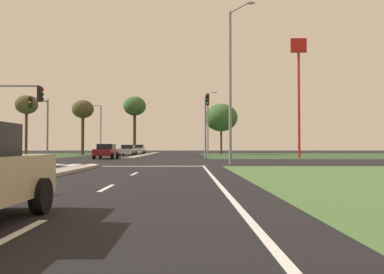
{
  "coord_description": "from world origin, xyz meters",
  "views": [
    {
      "loc": [
        5.84,
        -1.28,
        1.2
      ],
      "look_at": [
        6.19,
        27.11,
        1.91
      ],
      "focal_mm": 36.78,
      "sensor_mm": 36.0,
      "label": 1
    }
  ],
  "objects_px": {
    "car_maroon_near": "(106,151)",
    "treeline_second": "(83,110)",
    "car_silver_fourth": "(128,150)",
    "treeline_fourth": "(221,118)",
    "traffic_signal_near_left": "(0,108)",
    "street_lamp_second": "(232,78)",
    "street_lamp_third": "(209,120)",
    "traffic_signal_far_right": "(206,115)",
    "treeline_third": "(135,107)",
    "street_lamp_fourth": "(100,127)",
    "traffic_signal_far_left": "(41,117)",
    "car_white_third": "(138,149)",
    "treeline_near": "(27,106)",
    "fastfood_pole_sign": "(299,72)"
  },
  "relations": [
    {
      "from": "traffic_signal_far_left",
      "to": "car_maroon_near",
      "type": "bearing_deg",
      "value": 32.77
    },
    {
      "from": "treeline_near",
      "to": "treeline_second",
      "type": "xyz_separation_m",
      "value": [
        7.86,
        2.27,
        -0.47
      ]
    },
    {
      "from": "car_white_third",
      "to": "fastfood_pole_sign",
      "type": "relative_size",
      "value": 0.34
    },
    {
      "from": "street_lamp_third",
      "to": "street_lamp_fourth",
      "type": "xyz_separation_m",
      "value": [
        -17.73,
        11.12,
        -0.34
      ]
    },
    {
      "from": "treeline_near",
      "to": "treeline_third",
      "type": "height_order",
      "value": "treeline_near"
    },
    {
      "from": "fastfood_pole_sign",
      "to": "treeline_fourth",
      "type": "height_order",
      "value": "fastfood_pole_sign"
    },
    {
      "from": "car_maroon_near",
      "to": "car_white_third",
      "type": "xyz_separation_m",
      "value": [
        0.08,
        25.52,
        0.04
      ]
    },
    {
      "from": "traffic_signal_far_left",
      "to": "street_lamp_third",
      "type": "height_order",
      "value": "street_lamp_third"
    },
    {
      "from": "street_lamp_fourth",
      "to": "fastfood_pole_sign",
      "type": "xyz_separation_m",
      "value": [
        27.37,
        -22.1,
        5.07
      ]
    },
    {
      "from": "traffic_signal_far_left",
      "to": "treeline_second",
      "type": "distance_m",
      "value": 25.61
    },
    {
      "from": "car_maroon_near",
      "to": "traffic_signal_far_left",
      "type": "relative_size",
      "value": 0.76
    },
    {
      "from": "street_lamp_fourth",
      "to": "fastfood_pole_sign",
      "type": "relative_size",
      "value": 0.61
    },
    {
      "from": "car_maroon_near",
      "to": "car_silver_fourth",
      "type": "height_order",
      "value": "car_maroon_near"
    },
    {
      "from": "street_lamp_fourth",
      "to": "traffic_signal_far_left",
      "type": "bearing_deg",
      "value": -87.54
    },
    {
      "from": "car_silver_fourth",
      "to": "street_lamp_third",
      "type": "relative_size",
      "value": 0.52
    },
    {
      "from": "car_silver_fourth",
      "to": "treeline_fourth",
      "type": "distance_m",
      "value": 17.31
    },
    {
      "from": "traffic_signal_far_right",
      "to": "street_lamp_second",
      "type": "xyz_separation_m",
      "value": [
        1.25,
        -10.18,
        1.69
      ]
    },
    {
      "from": "traffic_signal_far_left",
      "to": "fastfood_pole_sign",
      "type": "xyz_separation_m",
      "value": [
        26.08,
        7.86,
        5.74
      ]
    },
    {
      "from": "traffic_signal_near_left",
      "to": "treeline_third",
      "type": "xyz_separation_m",
      "value": [
        3.79,
        34.8,
        3.59
      ]
    },
    {
      "from": "car_maroon_near",
      "to": "treeline_fourth",
      "type": "distance_m",
      "value": 27.56
    },
    {
      "from": "car_maroon_near",
      "to": "car_silver_fourth",
      "type": "relative_size",
      "value": 0.96
    },
    {
      "from": "street_lamp_second",
      "to": "treeline_second",
      "type": "relative_size",
      "value": 1.22
    },
    {
      "from": "traffic_signal_far_right",
      "to": "treeline_second",
      "type": "bearing_deg",
      "value": 125.83
    },
    {
      "from": "treeline_near",
      "to": "car_silver_fourth",
      "type": "bearing_deg",
      "value": -19.41
    },
    {
      "from": "street_lamp_second",
      "to": "treeline_near",
      "type": "bearing_deg",
      "value": 129.52
    },
    {
      "from": "street_lamp_second",
      "to": "street_lamp_third",
      "type": "distance_m",
      "value": 28.86
    },
    {
      "from": "car_maroon_near",
      "to": "treeline_second",
      "type": "relative_size",
      "value": 0.51
    },
    {
      "from": "car_silver_fourth",
      "to": "traffic_signal_far_right",
      "type": "xyz_separation_m",
      "value": [
        9.84,
        -17.13,
        3.37
      ]
    },
    {
      "from": "traffic_signal_near_left",
      "to": "treeline_second",
      "type": "xyz_separation_m",
      "value": [
        -4.59,
        36.89,
        3.31
      ]
    },
    {
      "from": "traffic_signal_near_left",
      "to": "treeline_second",
      "type": "distance_m",
      "value": 37.32
    },
    {
      "from": "car_white_third",
      "to": "traffic_signal_far_right",
      "type": "xyz_separation_m",
      "value": [
        9.85,
        -28.74,
        3.33
      ]
    },
    {
      "from": "car_maroon_near",
      "to": "street_lamp_fourth",
      "type": "bearing_deg",
      "value": -76.13
    },
    {
      "from": "treeline_fourth",
      "to": "fastfood_pole_sign",
      "type": "bearing_deg",
      "value": -69.24
    },
    {
      "from": "street_lamp_second",
      "to": "treeline_fourth",
      "type": "height_order",
      "value": "street_lamp_second"
    },
    {
      "from": "traffic_signal_near_left",
      "to": "treeline_near",
      "type": "distance_m",
      "value": 36.98
    },
    {
      "from": "car_silver_fourth",
      "to": "treeline_fourth",
      "type": "bearing_deg",
      "value": -145.07
    },
    {
      "from": "car_maroon_near",
      "to": "treeline_near",
      "type": "relative_size",
      "value": 0.49
    },
    {
      "from": "traffic_signal_near_left",
      "to": "treeline_near",
      "type": "height_order",
      "value": "treeline_near"
    },
    {
      "from": "street_lamp_third",
      "to": "treeline_third",
      "type": "height_order",
      "value": "street_lamp_third"
    },
    {
      "from": "traffic_signal_near_left",
      "to": "street_lamp_third",
      "type": "height_order",
      "value": "street_lamp_third"
    },
    {
      "from": "traffic_signal_far_left",
      "to": "street_lamp_fourth",
      "type": "height_order",
      "value": "street_lamp_fourth"
    },
    {
      "from": "treeline_near",
      "to": "treeline_fourth",
      "type": "distance_m",
      "value": 29.96
    },
    {
      "from": "traffic_signal_far_right",
      "to": "treeline_fourth",
      "type": "xyz_separation_m",
      "value": [
        3.71,
        26.6,
        1.8
      ]
    },
    {
      "from": "traffic_signal_far_left",
      "to": "treeline_second",
      "type": "xyz_separation_m",
      "value": [
        -2.91,
        25.27,
        3.0
      ]
    },
    {
      "from": "traffic_signal_far_right",
      "to": "street_lamp_second",
      "type": "bearing_deg",
      "value": -82.99
    },
    {
      "from": "car_white_third",
      "to": "street_lamp_fourth",
      "type": "relative_size",
      "value": 0.56
    },
    {
      "from": "treeline_second",
      "to": "car_white_third",
      "type": "bearing_deg",
      "value": 23.79
    },
    {
      "from": "car_maroon_near",
      "to": "traffic_signal_far_right",
      "type": "relative_size",
      "value": 0.72
    },
    {
      "from": "car_silver_fourth",
      "to": "treeline_second",
      "type": "height_order",
      "value": "treeline_second"
    },
    {
      "from": "street_lamp_third",
      "to": "treeline_fourth",
      "type": "distance_m",
      "value": 8.36
    }
  ]
}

